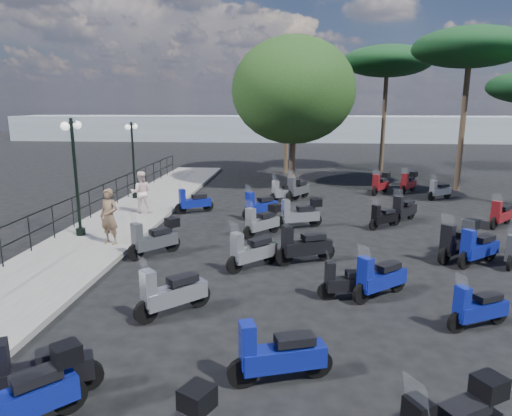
# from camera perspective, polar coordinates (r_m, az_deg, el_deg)

# --- Properties ---
(ground) EXTENTS (120.00, 120.00, 0.00)m
(ground) POSITION_cam_1_polar(r_m,az_deg,el_deg) (13.85, 4.40, -6.01)
(ground) COLOR black
(ground) RESTS_ON ground
(sidewalk) EXTENTS (3.00, 30.00, 0.15)m
(sidewalk) POSITION_cam_1_polar(r_m,az_deg,el_deg) (17.93, -16.78, -1.88)
(sidewalk) COLOR slate
(sidewalk) RESTS_ON ground
(railing) EXTENTS (0.04, 26.04, 1.10)m
(railing) POSITION_cam_1_polar(r_m,az_deg,el_deg) (18.09, -21.01, 0.61)
(railing) COLOR black
(railing) RESTS_ON sidewalk
(lamp_post_1) EXTENTS (0.31, 1.15, 3.89)m
(lamp_post_1) POSITION_cam_1_polar(r_m,az_deg,el_deg) (16.11, -21.66, 4.46)
(lamp_post_1) COLOR black
(lamp_post_1) RESTS_ON sidewalk
(lamp_post_2) EXTENTS (0.30, 1.04, 3.53)m
(lamp_post_2) POSITION_cam_1_polar(r_m,az_deg,el_deg) (21.96, -15.11, 6.39)
(lamp_post_2) COLOR black
(lamp_post_2) RESTS_ON sidewalk
(woman) EXTENTS (0.74, 0.59, 1.77)m
(woman) POSITION_cam_1_polar(r_m,az_deg,el_deg) (14.99, -17.87, -1.02)
(woman) COLOR brown
(woman) RESTS_ON sidewalk
(pedestrian_far) EXTENTS (0.96, 0.83, 1.69)m
(pedestrian_far) POSITION_cam_1_polar(r_m,az_deg,el_deg) (19.01, -14.17, 1.94)
(pedestrian_far) COLOR silver
(pedestrian_far) RESTS_ON sidewalk
(scooter_0) EXTENTS (1.40, 1.42, 1.45)m
(scooter_0) POSITION_cam_1_polar(r_m,az_deg,el_deg) (7.51, -27.29, -20.22)
(scooter_0) COLOR black
(scooter_0) RESTS_ON ground
(scooter_1) EXTENTS (1.59, 0.98, 1.39)m
(scooter_1) POSITION_cam_1_polar(r_m,az_deg,el_deg) (8.09, -25.38, -18.02)
(scooter_1) COLOR black
(scooter_1) RESTS_ON ground
(scooter_2) EXTENTS (1.33, 1.42, 1.41)m
(scooter_2) POSITION_cam_1_polar(r_m,az_deg,el_deg) (14.02, -12.55, -3.77)
(scooter_2) COLOR black
(scooter_2) RESTS_ON ground
(scooter_3) EXTENTS (1.35, 1.33, 1.42)m
(scooter_3) POSITION_cam_1_polar(r_m,az_deg,el_deg) (12.63, -0.53, -5.48)
(scooter_3) COLOR black
(scooter_3) RESTS_ON ground
(scooter_4) EXTENTS (1.39, 1.25, 1.40)m
(scooter_4) POSITION_cam_1_polar(r_m,az_deg,el_deg) (18.27, 0.50, 0.27)
(scooter_4) COLOR black
(scooter_4) RESTS_ON ground
(scooter_5) EXTENTS (1.49, 0.98, 1.33)m
(scooter_5) POSITION_cam_1_polar(r_m,az_deg,el_deg) (19.28, -7.83, 0.74)
(scooter_5) COLOR black
(scooter_5) RESTS_ON ground
(scooter_7) EXTENTS (1.73, 0.79, 1.42)m
(scooter_7) POSITION_cam_1_polar(r_m,az_deg,el_deg) (7.78, 2.79, -17.92)
(scooter_7) COLOR black
(scooter_7) RESTS_ON ground
(scooter_8) EXTENTS (1.40, 1.35, 1.46)m
(scooter_8) POSITION_cam_1_polar(r_m,az_deg,el_deg) (10.11, -10.53, -10.46)
(scooter_8) COLOR black
(scooter_8) RESTS_ON ground
(scooter_9) EXTENTS (1.74, 0.96, 1.47)m
(scooter_9) POSITION_cam_1_polar(r_m,az_deg,el_deg) (13.13, 6.03, -4.76)
(scooter_9) COLOR black
(scooter_9) RESTS_ON ground
(scooter_10) EXTENTS (1.26, 1.38, 1.35)m
(scooter_10) POSITION_cam_1_polar(r_m,az_deg,el_deg) (15.74, 0.79, -1.70)
(scooter_10) COLOR black
(scooter_10) RESTS_ON ground
(scooter_11) EXTENTS (1.42, 1.10, 1.32)m
(scooter_11) POSITION_cam_1_polar(r_m,az_deg,el_deg) (21.37, 3.64, 2.12)
(scooter_11) COLOR black
(scooter_11) RESTS_ON ground
(scooter_13) EXTENTS (1.49, 0.54, 1.19)m
(scooter_13) POSITION_cam_1_polar(r_m,az_deg,el_deg) (10.98, 11.37, -9.10)
(scooter_13) COLOR black
(scooter_13) RESTS_ON ground
(scooter_14) EXTENTS (1.43, 1.19, 1.39)m
(scooter_14) POSITION_cam_1_polar(r_m,az_deg,el_deg) (11.18, 15.18, -8.50)
(scooter_14) COLOR black
(scooter_14) RESTS_ON ground
(scooter_15) EXTENTS (1.68, 0.88, 1.40)m
(scooter_15) POSITION_cam_1_polar(r_m,az_deg,el_deg) (16.82, 5.55, -0.75)
(scooter_15) COLOR black
(scooter_15) RESTS_ON ground
(scooter_16) EXTENTS (1.21, 1.00, 1.18)m
(scooter_16) POSITION_cam_1_polar(r_m,az_deg,el_deg) (17.36, 15.64, -1.16)
(scooter_16) COLOR black
(scooter_16) RESTS_ON ground
(scooter_17) EXTENTS (1.11, 1.61, 1.46)m
(scooter_17) POSITION_cam_1_polar(r_m,az_deg,el_deg) (21.77, 5.21, 2.33)
(scooter_17) COLOR black
(scooter_17) RESTS_ON ground
(scooter_20) EXTENTS (1.44, 0.83, 1.23)m
(scooter_20) POSITION_cam_1_polar(r_m,az_deg,el_deg) (10.46, 25.98, -11.26)
(scooter_20) COLOR black
(scooter_20) RESTS_ON ground
(scooter_21) EXTENTS (1.47, 1.19, 1.42)m
(scooter_21) POSITION_cam_1_polar(r_m,az_deg,el_deg) (14.36, 25.99, -4.56)
(scooter_21) COLOR black
(scooter_21) RESTS_ON ground
(scooter_22) EXTENTS (1.19, 1.44, 1.40)m
(scooter_22) POSITION_cam_1_polar(r_m,az_deg,el_deg) (18.43, 17.99, -0.26)
(scooter_22) COLOR black
(scooter_22) RESTS_ON ground
(scooter_23) EXTENTS (1.11, 1.47, 1.35)m
(scooter_23) POSITION_cam_1_polar(r_m,az_deg,el_deg) (24.00, 15.31, 2.91)
(scooter_23) COLOR black
(scooter_23) RESTS_ON ground
(scooter_26) EXTENTS (1.48, 1.38, 1.47)m
(scooter_26) POSITION_cam_1_polar(r_m,az_deg,el_deg) (14.58, 23.94, -3.85)
(scooter_26) COLOR black
(scooter_26) RESTS_ON ground
(scooter_28) EXTENTS (1.25, 1.27, 1.34)m
(scooter_28) POSITION_cam_1_polar(r_m,az_deg,el_deg) (19.16, 28.30, -0.76)
(scooter_28) COLOR black
(scooter_28) RESTS_ON ground
(scooter_29) EXTENTS (1.33, 0.95, 1.22)m
(scooter_29) POSITION_cam_1_polar(r_m,az_deg,el_deg) (23.50, 21.94, 2.02)
(scooter_29) COLOR black
(scooter_29) RESTS_ON ground
(scooter_30) EXTENTS (1.11, 1.47, 1.35)m
(scooter_30) POSITION_cam_1_polar(r_m,az_deg,el_deg) (24.79, 18.52, 3.00)
(scooter_30) COLOR black
(scooter_30) RESTS_ON ground
(broadleaf_tree) EXTENTS (6.62, 6.62, 7.99)m
(broadleaf_tree) POSITION_cam_1_polar(r_m,az_deg,el_deg) (25.04, 4.69, 14.42)
(broadleaf_tree) COLOR #38281E
(broadleaf_tree) RESTS_ON ground
(pine_0) EXTENTS (5.83, 5.83, 8.20)m
(pine_0) POSITION_cam_1_polar(r_m,az_deg,el_deg) (32.17, 16.10, 17.18)
(pine_0) COLOR #38281E
(pine_0) RESTS_ON ground
(pine_1) EXTENTS (5.67, 5.67, 8.20)m
(pine_1) POSITION_cam_1_polar(r_m,az_deg,el_deg) (26.23, 25.21, 17.64)
(pine_1) COLOR #38281E
(pine_1) RESTS_ON ground
(pine_2) EXTENTS (6.56, 6.56, 7.15)m
(pine_2) POSITION_cam_1_polar(r_m,az_deg,el_deg) (30.04, 3.88, 15.74)
(pine_2) COLOR #38281E
(pine_2) RESTS_ON ground
(distant_hills) EXTENTS (70.00, 8.00, 3.00)m
(distant_hills) POSITION_cam_1_polar(r_m,az_deg,el_deg) (58.18, 4.80, 9.90)
(distant_hills) COLOR gray
(distant_hills) RESTS_ON ground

